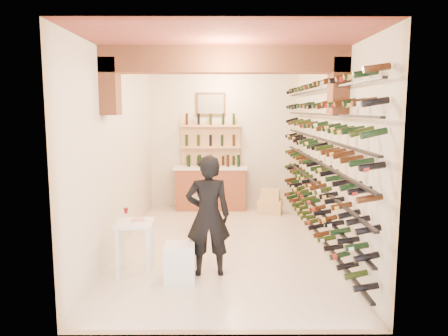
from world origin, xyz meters
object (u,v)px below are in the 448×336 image
at_px(tasting_table, 135,231).
at_px(crate_lower, 270,207).
at_px(wine_rack, 314,156).
at_px(chrome_barstool, 201,211).
at_px(person, 208,216).
at_px(white_stool, 180,262).
at_px(back_counter, 211,187).

bearing_deg(tasting_table, crate_lower, 53.02).
height_order(wine_rack, crate_lower, wine_rack).
bearing_deg(chrome_barstool, person, -84.27).
height_order(white_stool, chrome_barstool, chrome_barstool).
relative_size(back_counter, tasting_table, 1.85).
bearing_deg(crate_lower, white_stool, -113.77).
height_order(white_stool, crate_lower, white_stool).
height_order(tasting_table, crate_lower, tasting_table).
relative_size(tasting_table, chrome_barstool, 1.32).
xyz_separation_m(wine_rack, white_stool, (-2.15, -1.58, -1.29)).
bearing_deg(crate_lower, back_counter, 161.62).
height_order(person, crate_lower, person).
relative_size(wine_rack, back_counter, 3.35).
height_order(back_counter, person, person).
bearing_deg(white_stool, person, 30.46).
bearing_deg(chrome_barstool, tasting_table, -111.43).
bearing_deg(wine_rack, crate_lower, 102.36).
distance_m(wine_rack, person, 2.33).
bearing_deg(white_stool, chrome_barstool, 85.97).
relative_size(back_counter, white_stool, 3.33).
relative_size(white_stool, crate_lower, 0.98).
bearing_deg(crate_lower, chrome_barstool, -137.06).
bearing_deg(crate_lower, wine_rack, -77.64).
distance_m(white_stool, person, 0.75).
xyz_separation_m(back_counter, white_stool, (-0.32, -4.23, -0.28)).
bearing_deg(back_counter, white_stool, -94.27).
distance_m(back_counter, crate_lower, 1.47).
height_order(back_counter, crate_lower, back_counter).
xyz_separation_m(wine_rack, person, (-1.76, -1.35, -0.69)).
xyz_separation_m(back_counter, crate_lower, (1.35, -0.45, -0.38)).
xyz_separation_m(tasting_table, person, (1.05, -0.05, 0.23)).
height_order(tasting_table, person, person).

